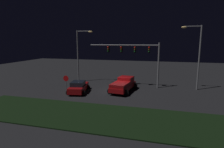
{
  "coord_description": "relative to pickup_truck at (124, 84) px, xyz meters",
  "views": [
    {
      "loc": [
        5.41,
        -23.55,
        6.67
      ],
      "look_at": [
        -0.93,
        0.33,
        2.29
      ],
      "focal_mm": 29.7,
      "sensor_mm": 36.0,
      "label": 1
    }
  ],
  "objects": [
    {
      "name": "pickup_truck",
      "position": [
        0.0,
        0.0,
        0.0
      ],
      "size": [
        3.4,
        5.63,
        1.8
      ],
      "rotation": [
        0.0,
        0.0,
        1.43
      ],
      "color": "maroon",
      "rests_on": "ground_plane"
    },
    {
      "name": "ground_plane",
      "position": [
        -0.68,
        -0.36,
        -1.0
      ],
      "size": [
        80.0,
        80.0,
        0.0
      ],
      "primitive_type": "plane",
      "color": "black"
    },
    {
      "name": "car_sedan",
      "position": [
        -5.64,
        -2.1,
        -0.26
      ],
      "size": [
        3.0,
        4.66,
        1.51
      ],
      "rotation": [
        0.0,
        0.0,
        1.75
      ],
      "color": "maroon",
      "rests_on": "ground_plane"
    },
    {
      "name": "street_lamp_left",
      "position": [
        -8.01,
        4.18,
        4.28
      ],
      "size": [
        2.73,
        0.44,
        8.4
      ],
      "color": "slate",
      "rests_on": "ground_plane"
    },
    {
      "name": "street_lamp_right",
      "position": [
        9.23,
        3.34,
        4.48
      ],
      "size": [
        2.66,
        0.44,
        8.77
      ],
      "color": "slate",
      "rests_on": "ground_plane"
    },
    {
      "name": "traffic_signal_gantry",
      "position": [
        1.05,
        3.04,
        4.03
      ],
      "size": [
        10.32,
        0.56,
        6.5
      ],
      "color": "slate",
      "rests_on": "ground_plane"
    },
    {
      "name": "stop_sign",
      "position": [
        -7.25,
        -2.4,
        0.56
      ],
      "size": [
        0.76,
        0.08,
        2.23
      ],
      "color": "slate",
      "rests_on": "ground_plane"
    },
    {
      "name": "grass_median",
      "position": [
        -0.68,
        -9.16,
        -0.95
      ],
      "size": [
        26.33,
        6.23,
        0.1
      ],
      "primitive_type": "cube",
      "color": "black",
      "rests_on": "ground_plane"
    }
  ]
}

